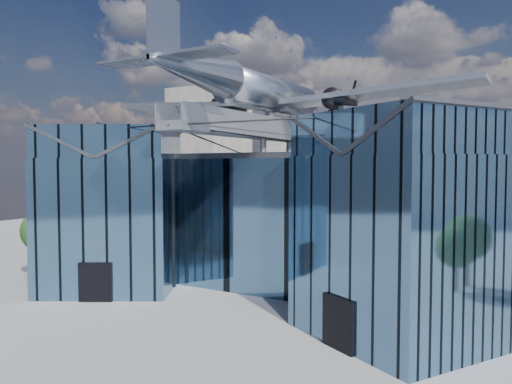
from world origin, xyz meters
The scene contains 5 objects.
ground_plane centered at (0.00, 0.00, 0.00)m, with size 120.00×120.00×0.00m, color gray.
museum centered at (0.00, 5.82, 5.54)m, with size 32.88×24.50×17.60m.
bg_towers centered at (1.45, 50.49, 10.01)m, with size 77.00×24.50×26.00m.
tree_plaza_w centered at (-18.52, -1.03, 3.65)m, with size 3.98×3.98×5.39m.
tree_side_w centered at (-30.49, 9.31, 3.68)m, with size 4.04×4.04×5.43m.
Camera 1 is at (17.14, -27.16, 8.97)m, focal length 35.00 mm.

